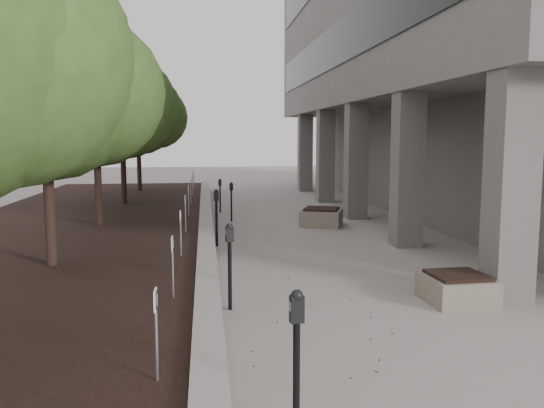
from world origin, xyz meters
TOP-DOWN VIEW (x-y plane):
  - ground at (0.00, 0.00)m, footprint 90.00×90.00m
  - retaining_wall at (-1.82, 9.00)m, footprint 0.39×26.00m
  - planting_bed at (-5.50, 9.00)m, footprint 7.00×26.00m
  - brutalist_building at (9.50, 13.00)m, footprint 13.10×26.00m
  - crabapple_tree_2 at (-4.80, 3.00)m, footprint 4.60×4.00m
  - crabapple_tree_3 at (-4.80, 8.00)m, footprint 4.60×4.00m
  - crabapple_tree_4 at (-4.80, 13.00)m, footprint 4.60×4.00m
  - crabapple_tree_5 at (-4.80, 18.00)m, footprint 4.60×4.00m
  - parking_sign_1 at (-2.35, -2.50)m, footprint 0.04×0.22m
  - parking_sign_2 at (-2.35, 0.50)m, footprint 0.04×0.22m
  - parking_sign_3 at (-2.35, 3.50)m, footprint 0.04×0.22m
  - parking_sign_4 at (-2.35, 6.50)m, footprint 0.04×0.22m
  - parking_sign_5 at (-2.35, 9.50)m, footprint 0.04×0.22m
  - parking_sign_6 at (-2.35, 12.50)m, footprint 0.04×0.22m
  - parking_sign_7 at (-2.35, 15.50)m, footprint 0.04×0.22m
  - parking_sign_8 at (-2.35, 18.50)m, footprint 0.04×0.22m
  - parking_meter_1 at (-1.02, -3.15)m, footprint 0.16×0.12m
  - parking_meter_2 at (-1.45, 1.04)m, footprint 0.17×0.14m
  - parking_meter_3 at (-1.55, 6.52)m, footprint 0.16×0.12m
  - parking_meter_4 at (-0.96, 10.77)m, footprint 0.15×0.12m
  - parking_meter_5 at (-1.28, 13.09)m, footprint 0.15×0.12m
  - planter_front at (2.50, 1.00)m, footprint 1.14×1.14m
  - planter_back at (1.88, 9.52)m, footprint 1.61×1.61m
  - berry_scatter at (-0.10, 5.00)m, footprint 3.30×14.10m

SIDE VIEW (x-z plane):
  - ground at x=0.00m, z-range 0.00..0.00m
  - berry_scatter at x=-0.10m, z-range 0.00..0.02m
  - planting_bed at x=-5.50m, z-range 0.00..0.40m
  - retaining_wall at x=-1.82m, z-range 0.00..0.50m
  - planter_front at x=2.50m, z-range 0.00..0.51m
  - planter_back at x=1.88m, z-range 0.00..0.58m
  - parking_meter_5 at x=-1.28m, z-range 0.00..1.28m
  - parking_meter_4 at x=-0.96m, z-range 0.00..1.34m
  - parking_meter_2 at x=-1.45m, z-range 0.00..1.46m
  - parking_meter_1 at x=-1.02m, z-range 0.00..1.49m
  - parking_meter_3 at x=-1.55m, z-range 0.00..1.51m
  - parking_sign_1 at x=-2.35m, z-range 0.40..1.36m
  - parking_sign_2 at x=-2.35m, z-range 0.40..1.36m
  - parking_sign_3 at x=-2.35m, z-range 0.40..1.36m
  - parking_sign_4 at x=-2.35m, z-range 0.40..1.36m
  - parking_sign_5 at x=-2.35m, z-range 0.40..1.36m
  - parking_sign_6 at x=-2.35m, z-range 0.40..1.36m
  - parking_sign_7 at x=-2.35m, z-range 0.40..1.36m
  - parking_sign_8 at x=-2.35m, z-range 0.40..1.36m
  - crabapple_tree_2 at x=-4.80m, z-range 0.40..5.84m
  - crabapple_tree_3 at x=-4.80m, z-range 0.40..5.84m
  - crabapple_tree_4 at x=-4.80m, z-range 0.40..5.84m
  - crabapple_tree_5 at x=-4.80m, z-range 0.40..5.84m
  - brutalist_building at x=9.50m, z-range 0.00..15.00m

